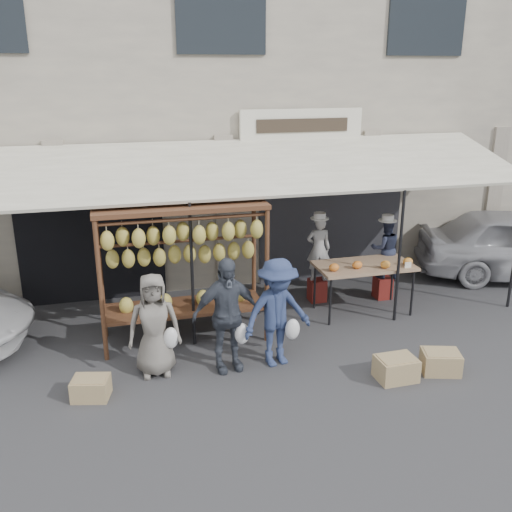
{
  "coord_description": "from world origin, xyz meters",
  "views": [
    {
      "loc": [
        -2.15,
        -7.0,
        4.16
      ],
      "look_at": [
        0.08,
        1.4,
        1.3
      ],
      "focal_mm": 40.0,
      "sensor_mm": 36.0,
      "label": 1
    }
  ],
  "objects": [
    {
      "name": "ground_plane",
      "position": [
        0.0,
        0.0,
        0.0
      ],
      "size": [
        90.0,
        90.0,
        0.0
      ],
      "primitive_type": "plane",
      "color": "#2D2D30"
    },
    {
      "name": "shophouse",
      "position": [
        -0.0,
        6.5,
        3.65
      ],
      "size": [
        24.0,
        6.15,
        7.3
      ],
      "color": "#B2A791",
      "rests_on": "ground_plane"
    },
    {
      "name": "awning",
      "position": [
        0.01,
        2.28,
        2.57
      ],
      "size": [
        10.0,
        2.35,
        2.92
      ],
      "color": "silver",
      "rests_on": "ground_plane"
    },
    {
      "name": "banana_rack",
      "position": [
        -1.11,
        1.32,
        1.58
      ],
      "size": [
        2.6,
        0.9,
        2.24
      ],
      "color": "#432618",
      "rests_on": "ground_plane"
    },
    {
      "name": "produce_table",
      "position": [
        2.11,
        1.6,
        0.86
      ],
      "size": [
        1.7,
        0.9,
        1.04
      ],
      "color": "#A38060",
      "rests_on": "ground_plane"
    },
    {
      "name": "vendor_left",
      "position": [
        1.51,
        2.33,
        1.02
      ],
      "size": [
        0.49,
        0.37,
        1.21
      ],
      "primitive_type": "imported",
      "rotation": [
        0.0,
        0.0,
        2.94
      ],
      "color": "#A3A3A3",
      "rests_on": "stool_left"
    },
    {
      "name": "vendor_right",
      "position": [
        2.77,
        2.14,
        0.98
      ],
      "size": [
        0.62,
        0.52,
        1.13
      ],
      "primitive_type": "imported",
      "rotation": [
        0.0,
        0.0,
        2.96
      ],
      "color": "#272E46",
      "rests_on": "stool_right"
    },
    {
      "name": "customer_left",
      "position": [
        -1.67,
        0.39,
        0.75
      ],
      "size": [
        0.75,
        0.51,
        1.51
      ],
      "primitive_type": "imported",
      "rotation": [
        0.0,
        0.0,
        -0.04
      ],
      "color": "slate",
      "rests_on": "ground_plane"
    },
    {
      "name": "customer_mid",
      "position": [
        -0.67,
        0.26,
        0.85
      ],
      "size": [
        1.03,
        0.52,
        1.69
      ],
      "primitive_type": "imported",
      "rotation": [
        0.0,
        0.0,
        0.11
      ],
      "color": "#3D434E",
      "rests_on": "ground_plane"
    },
    {
      "name": "customer_right",
      "position": [
        0.08,
        0.21,
        0.82
      ],
      "size": [
        1.15,
        0.8,
        1.63
      ],
      "primitive_type": "imported",
      "rotation": [
        0.0,
        0.0,
        0.2
      ],
      "color": "navy",
      "rests_on": "ground_plane"
    },
    {
      "name": "stool_left",
      "position": [
        1.51,
        2.33,
        0.21
      ],
      "size": [
        0.31,
        0.31,
        0.42
      ],
      "primitive_type": "cube",
      "rotation": [
        0.0,
        0.0,
        -0.04
      ],
      "color": "maroon",
      "rests_on": "ground_plane"
    },
    {
      "name": "stool_right",
      "position": [
        2.77,
        2.14,
        0.21
      ],
      "size": [
        0.34,
        0.34,
        0.42
      ],
      "primitive_type": "cube",
      "rotation": [
        0.0,
        0.0,
        0.18
      ],
      "color": "maroon",
      "rests_on": "ground_plane"
    },
    {
      "name": "crate_near_a",
      "position": [
        1.57,
        -0.65,
        0.16
      ],
      "size": [
        0.55,
        0.42,
        0.33
      ],
      "primitive_type": "cube",
      "rotation": [
        0.0,
        0.0,
        0.02
      ],
      "color": "tan",
      "rests_on": "ground_plane"
    },
    {
      "name": "crate_near_b",
      "position": [
        2.28,
        -0.64,
        0.16
      ],
      "size": [
        0.62,
        0.54,
        0.31
      ],
      "primitive_type": "cube",
      "rotation": [
        0.0,
        0.0,
        -0.3
      ],
      "color": "tan",
      "rests_on": "ground_plane"
    },
    {
      "name": "crate_far",
      "position": [
        -2.57,
        -0.05,
        0.14
      ],
      "size": [
        0.55,
        0.46,
        0.28
      ],
      "primitive_type": "cube",
      "rotation": [
        0.0,
        0.0,
        -0.25
      ],
      "color": "tan",
      "rests_on": "ground_plane"
    }
  ]
}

